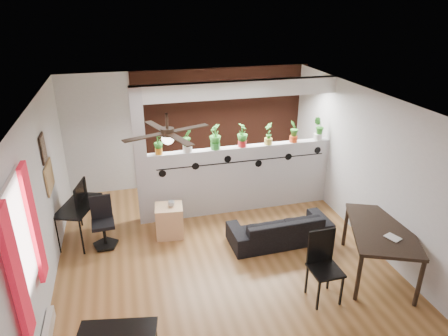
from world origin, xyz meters
TOP-DOWN VIEW (x-y plane):
  - room_shell at (0.00, 0.00)m, footprint 6.30×7.10m
  - partition_wall at (0.80, 1.50)m, footprint 3.60×0.18m
  - ceiling_header at (0.80, 1.50)m, footprint 3.60×0.18m
  - pier_column at (-1.11, 1.50)m, footprint 0.22×0.20m
  - brick_panel at (0.80, 2.97)m, footprint 3.90×0.05m
  - vine_decal at (0.80, 1.40)m, footprint 3.31×0.01m
  - window_assembly at (-2.56, -1.20)m, footprint 0.09×1.30m
  - corkboard at (-2.58, 0.95)m, footprint 0.03×0.60m
  - framed_art at (-2.58, 0.90)m, footprint 0.03×0.34m
  - ceiling_fan at (-0.80, -0.30)m, footprint 1.19×1.19m
  - potted_plant_0 at (-0.78, 1.50)m, footprint 0.25×0.24m
  - potted_plant_1 at (-0.25, 1.50)m, footprint 0.30×0.27m
  - potted_plant_2 at (0.27, 1.50)m, footprint 0.21×0.26m
  - potted_plant_3 at (0.80, 1.50)m, footprint 0.23×0.26m
  - potted_plant_4 at (1.33, 1.50)m, footprint 0.18×0.23m
  - potted_plant_5 at (1.85, 1.50)m, footprint 0.28×0.29m
  - potted_plant_6 at (2.38, 1.50)m, footprint 0.29×0.26m
  - sofa at (1.12, 0.22)m, footprint 1.71×0.71m
  - cube_shelf at (-0.73, 0.89)m, footprint 0.52×0.47m
  - cup at (-0.68, 0.89)m, footprint 0.13×0.13m
  - computer_desk at (-2.25, 1.16)m, footprint 0.80×1.07m
  - monitor at (-2.25, 1.31)m, footprint 0.33×0.13m
  - office_chair at (-1.86, 0.87)m, footprint 0.46×0.46m
  - dining_table at (2.25, -0.98)m, footprint 1.39×1.69m
  - book at (2.15, -1.28)m, footprint 0.22×0.25m
  - folding_chair at (1.16, -1.22)m, footprint 0.43×0.43m

SIDE VIEW (x-z plane):
  - sofa at x=1.12m, z-range 0.00..0.50m
  - cube_shelf at x=-0.73m, z-range 0.00..0.59m
  - office_chair at x=-1.86m, z-range -0.05..0.83m
  - folding_chair at x=1.16m, z-range 0.09..1.13m
  - computer_desk at x=-2.25m, z-range 0.28..0.97m
  - cup at x=-0.68m, z-range 0.59..0.68m
  - partition_wall at x=0.80m, z-range 0.00..1.35m
  - dining_table at x=2.25m, z-range 0.31..1.11m
  - monitor at x=-2.25m, z-range 0.69..0.88m
  - book at x=2.15m, z-range 0.80..0.82m
  - vine_decal at x=0.80m, z-range 0.93..1.23m
  - room_shell at x=0.00m, z-range -0.15..2.75m
  - pier_column at x=-1.11m, z-range 0.00..2.60m
  - brick_panel at x=0.80m, z-range 0.00..2.60m
  - corkboard at x=-2.58m, z-range 1.12..1.58m
  - window_assembly at x=-2.56m, z-range 0.73..2.28m
  - potted_plant_0 at x=-0.78m, z-range 1.36..1.75m
  - potted_plant_4 at x=1.33m, z-range 1.36..1.79m
  - potted_plant_5 at x=1.85m, z-range 1.36..1.80m
  - potted_plant_3 at x=0.80m, z-range 1.36..1.81m
  - potted_plant_6 at x=2.38m, z-range 1.36..1.82m
  - potted_plant_1 at x=-0.25m, z-range 1.36..1.83m
  - potted_plant_2 at x=0.27m, z-range 1.36..1.84m
  - framed_art at x=-2.58m, z-range 1.63..2.07m
  - ceiling_fan at x=-0.80m, z-range 2.10..2.53m
  - ceiling_header at x=0.80m, z-range 2.30..2.60m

